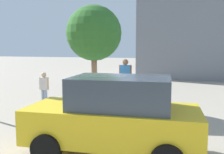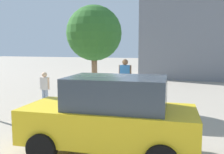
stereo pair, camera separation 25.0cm
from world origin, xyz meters
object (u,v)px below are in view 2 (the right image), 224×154
Objects in this scene: plaza_tree at (94,33)px; taxi_cab at (111,115)px; skateboard at (125,97)px; bystander_watching at (45,86)px; planter_ledge at (112,102)px; skateboarder at (125,75)px.

plaza_tree is 0.91× the size of taxi_cab.
bystander_watching is (4.26, -0.01, 0.30)m from skateboard.
skateboarder reaches higher than planter_ledge.
taxi_cab is at bearing 108.10° from planter_ledge.
taxi_cab is at bearing 138.20° from bystander_watching.
bystander_watching is at bearing 11.52° from plaza_tree.
skateboard is 0.48× the size of bystander_watching.
skateboard is 1.01m from skateboarder.
taxi_cab is 2.81× the size of bystander_watching.
plaza_tree reaches higher than planter_ledge.
planter_ledge is 0.98m from skateboard.
plaza_tree reaches higher than taxi_cab.
planter_ledge is 4.43× the size of skateboard.
skateboard is (-1.72, 0.52, -2.94)m from plaza_tree.
plaza_tree is 2.55× the size of bystander_watching.
planter_ledge is 0.83× the size of plaza_tree.
skateboard is 0.47× the size of skateboarder.
skateboarder is (0.00, 0.00, 1.01)m from skateboard.
bystander_watching is (3.48, 0.45, 0.67)m from planter_ledge.
skateboarder is 0.36× the size of taxi_cab.
planter_ledge is at bearing -30.53° from skateboard.
taxi_cab is (-0.87, 4.58, 0.41)m from skateboard.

